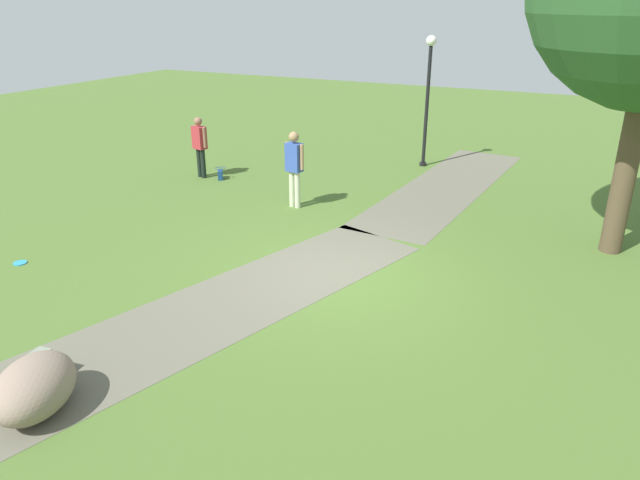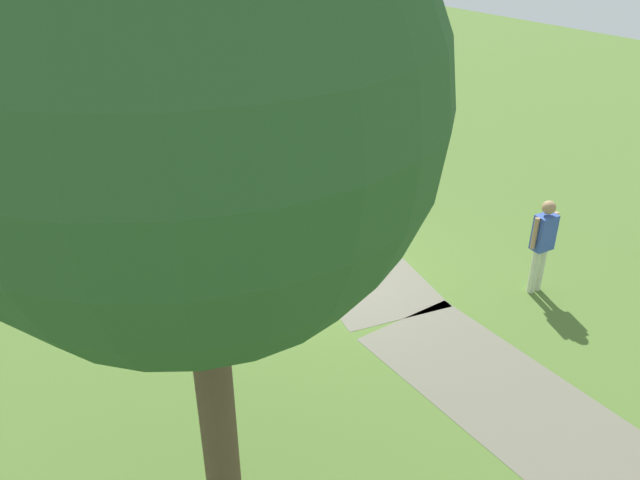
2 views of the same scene
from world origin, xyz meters
TOP-DOWN VIEW (x-y plane):
  - ground_plane at (0.00, 0.00)m, footprint 48.00×48.00m
  - footpath_segment_near at (-6.01, 0.34)m, footprint 8.12×2.53m
  - footpath_segment_mid at (1.81, -1.12)m, footprint 8.22×4.16m
  - lamp_post at (-7.72, -0.82)m, footprint 0.28×0.28m
  - lawn_boulder at (4.88, -1.62)m, footprint 1.43×1.26m
  - woman_with_handbag at (-3.91, -5.84)m, footprint 0.32×0.51m
  - man_near_boulder at (-2.87, -2.41)m, footprint 0.30×0.51m
  - handbag_on_grass at (-3.98, -5.29)m, footprint 0.38×0.38m
  - backpack_by_boulder at (4.44, -2.07)m, footprint 0.30×0.29m
  - frisbee_on_grass at (2.14, -5.42)m, footprint 0.23×0.23m

SIDE VIEW (x-z plane):
  - ground_plane at x=0.00m, z-range 0.00..0.00m
  - footpath_segment_near at x=-6.01m, z-range 0.00..0.01m
  - footpath_segment_mid at x=1.81m, z-range 0.00..0.01m
  - frisbee_on_grass at x=2.14m, z-range 0.00..0.02m
  - handbag_on_grass at x=-3.98m, z-range -0.01..0.29m
  - backpack_by_boulder at x=4.44m, z-range -0.01..0.39m
  - lawn_boulder at x=4.88m, z-range 0.00..0.65m
  - woman_with_handbag at x=-3.91m, z-range 0.12..1.75m
  - man_near_boulder at x=-2.87m, z-range 0.15..1.91m
  - lamp_post at x=-7.72m, z-range 0.42..4.00m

